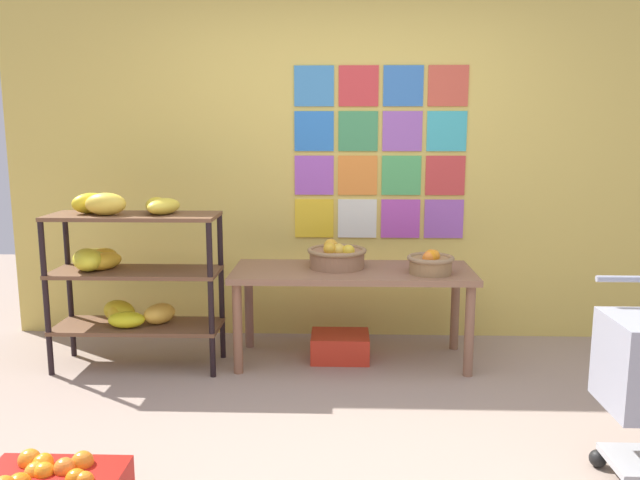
# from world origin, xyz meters

# --- Properties ---
(ground) EXTENTS (9.66, 9.66, 0.00)m
(ground) POSITION_xyz_m (0.00, 0.00, 0.00)
(ground) COLOR gray
(back_wall_with_art) EXTENTS (4.92, 0.07, 2.66)m
(back_wall_with_art) POSITION_xyz_m (0.01, 1.86, 1.33)
(back_wall_with_art) COLOR #DABF56
(back_wall_with_art) RESTS_ON ground
(banana_shelf_unit) EXTENTS (1.07, 0.41, 1.14)m
(banana_shelf_unit) POSITION_xyz_m (-1.39, 1.15, 0.67)
(banana_shelf_unit) COLOR black
(banana_shelf_unit) RESTS_ON ground
(display_table) EXTENTS (1.57, 0.62, 0.63)m
(display_table) POSITION_xyz_m (0.07, 1.28, 0.55)
(display_table) COLOR #865E45
(display_table) RESTS_ON ground
(fruit_basket_left) EXTENTS (0.30, 0.30, 0.16)m
(fruit_basket_left) POSITION_xyz_m (0.57, 1.18, 0.70)
(fruit_basket_left) COLOR #947047
(fruit_basket_left) RESTS_ON display_table
(fruit_basket_back_right) EXTENTS (0.39, 0.39, 0.18)m
(fruit_basket_back_right) POSITION_xyz_m (-0.03, 1.33, 0.70)
(fruit_basket_back_right) COLOR #906748
(fruit_basket_back_right) RESTS_ON display_table
(produce_crate_under_table) EXTENTS (0.39, 0.31, 0.17)m
(produce_crate_under_table) POSITION_xyz_m (-0.01, 1.31, 0.09)
(produce_crate_under_table) COLOR red
(produce_crate_under_table) RESTS_ON ground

